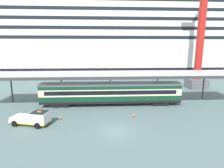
{
  "coord_description": "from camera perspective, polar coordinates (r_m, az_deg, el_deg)",
  "views": [
    {
      "loc": [
        -1.54,
        -20.96,
        10.11
      ],
      "look_at": [
        -0.01,
        7.36,
        4.5
      ],
      "focal_mm": 29.03,
      "sensor_mm": 36.0,
      "label": 1
    }
  ],
  "objects": [
    {
      "name": "platform_canopy",
      "position": [
        32.23,
        -0.36,
        3.17
      ],
      "size": [
        47.09,
        6.17,
        5.84
      ],
      "color": "#BBBBBB",
      "rests_on": "ground"
    },
    {
      "name": "cruise_ship",
      "position": [
        71.91,
        -8.23,
        14.75
      ],
      "size": [
        148.34,
        22.06,
        42.06
      ],
      "color": "black",
      "rests_on": "ground"
    },
    {
      "name": "ground_plane",
      "position": [
        23.33,
        1.02,
        -14.5
      ],
      "size": [
        400.0,
        400.0,
        0.0
      ],
      "primitive_type": "plane",
      "color": "slate"
    },
    {
      "name": "traffic_cone_near",
      "position": [
        27.57,
        -16.02,
        -10.11
      ],
      "size": [
        0.36,
        0.36,
        0.61
      ],
      "color": "black",
      "rests_on": "ground"
    },
    {
      "name": "traffic_cone_mid",
      "position": [
        27.62,
        6.83,
        -9.63
      ],
      "size": [
        0.36,
        0.36,
        0.68
      ],
      "color": "black",
      "rests_on": "ground"
    },
    {
      "name": "train_carriage",
      "position": [
        32.46,
        -0.32,
        -2.71
      ],
      "size": [
        24.72,
        2.81,
        4.11
      ],
      "color": "black",
      "rests_on": "ground"
    },
    {
      "name": "dockside_crane",
      "position": [
        51.05,
        27.03,
        18.29
      ],
      "size": [
        13.03,
        4.4,
        55.53
      ],
      "color": "#595960",
      "rests_on": "ground"
    },
    {
      "name": "service_truck",
      "position": [
        26.71,
        -23.44,
        -9.75
      ],
      "size": [
        5.54,
        3.26,
        2.02
      ],
      "color": "white",
      "rests_on": "ground"
    }
  ]
}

